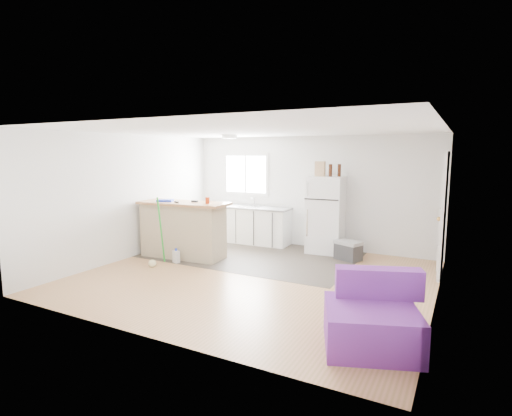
{
  "coord_description": "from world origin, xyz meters",
  "views": [
    {
      "loc": [
        3.03,
        -5.66,
        2.04
      ],
      "look_at": [
        -0.34,
        0.7,
        1.05
      ],
      "focal_mm": 28.0,
      "sensor_mm": 36.0,
      "label": 1
    }
  ],
  "objects": [
    {
      "name": "tool_a",
      "position": [
        -1.61,
        0.56,
        1.11
      ],
      "size": [
        0.15,
        0.07,
        0.03
      ],
      "primitive_type": "cube",
      "rotation": [
        0.0,
        0.0,
        -0.17
      ],
      "color": "black",
      "rests_on": "peninsula"
    },
    {
      "name": "ceiling_fixture",
      "position": [
        -1.2,
        1.2,
        2.36
      ],
      "size": [
        0.3,
        0.3,
        0.07
      ],
      "primitive_type": "cylinder",
      "color": "white",
      "rests_on": "ceiling"
    },
    {
      "name": "cooler",
      "position": [
        1.1,
        1.77,
        0.19
      ],
      "size": [
        0.57,
        0.49,
        0.37
      ],
      "rotation": [
        0.0,
        0.0,
        -0.4
      ],
      "color": "#313134",
      "rests_on": "floor"
    },
    {
      "name": "kitchen_cabinets",
      "position": [
        -1.28,
        2.21,
        0.43
      ],
      "size": [
        1.88,
        0.63,
        1.1
      ],
      "rotation": [
        0.0,
        0.0,
        0.03
      ],
      "color": "white",
      "rests_on": "floor"
    },
    {
      "name": "cardboard_box",
      "position": [
        0.4,
        2.08,
        1.72
      ],
      "size": [
        0.21,
        0.11,
        0.3
      ],
      "primitive_type": "cube",
      "rotation": [
        0.0,
        0.0,
        0.06
      ],
      "color": "tan",
      "rests_on": "refrigerator"
    },
    {
      "name": "room",
      "position": [
        0.0,
        0.0,
        1.2
      ],
      "size": [
        5.51,
        5.01,
        2.41
      ],
      "color": "#A67945",
      "rests_on": "ground"
    },
    {
      "name": "bottle_left",
      "position": [
        0.62,
        2.06,
        1.7
      ],
      "size": [
        0.09,
        0.09,
        0.25
      ],
      "primitive_type": "cylinder",
      "rotation": [
        0.0,
        0.0,
        -0.34
      ],
      "color": "#331609",
      "rests_on": "refrigerator"
    },
    {
      "name": "interior_door",
      "position": [
        2.72,
        1.55,
        1.02
      ],
      "size": [
        0.11,
        0.92,
        2.1
      ],
      "color": "white",
      "rests_on": "right_wall"
    },
    {
      "name": "bottle_right",
      "position": [
        0.76,
        2.17,
        1.7
      ],
      "size": [
        0.07,
        0.07,
        0.25
      ],
      "primitive_type": "cylinder",
      "rotation": [
        0.0,
        0.0,
        -0.03
      ],
      "color": "#331609",
      "rests_on": "refrigerator"
    },
    {
      "name": "vinyl_zone",
      "position": [
        -0.73,
        1.25,
        0.0
      ],
      "size": [
        4.05,
        2.5,
        0.0
      ],
      "primitive_type": "cube",
      "color": "#352E28",
      "rests_on": "floor"
    },
    {
      "name": "cleaner_jug",
      "position": [
        -1.69,
        0.06,
        0.12
      ],
      "size": [
        0.15,
        0.12,
        0.28
      ],
      "rotation": [
        0.0,
        0.0,
        -0.31
      ],
      "color": "silver",
      "rests_on": "floor"
    },
    {
      "name": "refrigerator",
      "position": [
        0.51,
        2.16,
        0.79
      ],
      "size": [
        0.73,
        0.7,
        1.57
      ],
      "rotation": [
        0.0,
        0.0,
        0.06
      ],
      "color": "white",
      "rests_on": "floor"
    },
    {
      "name": "peninsula",
      "position": [
        -1.83,
        0.47,
        0.56
      ],
      "size": [
        1.83,
        0.81,
        1.1
      ],
      "rotation": [
        0.0,
        0.0,
        0.07
      ],
      "color": "tan",
      "rests_on": "floor"
    },
    {
      "name": "purple_seat",
      "position": [
        2.23,
        -1.51,
        0.28
      ],
      "size": [
        1.19,
        1.18,
        0.77
      ],
      "rotation": [
        0.0,
        0.0,
        0.36
      ],
      "color": "purple",
      "rests_on": "floor"
    },
    {
      "name": "tool_b",
      "position": [
        -1.86,
        0.32,
        1.11
      ],
      "size": [
        0.11,
        0.07,
        0.03
      ],
      "primitive_type": "cube",
      "rotation": [
        0.0,
        0.0,
        -0.37
      ],
      "color": "black",
      "rests_on": "peninsula"
    },
    {
      "name": "red_cup",
      "position": [
        -1.25,
        0.48,
        1.16
      ],
      "size": [
        0.09,
        0.09,
        0.12
      ],
      "primitive_type": "cylinder",
      "rotation": [
        0.0,
        0.0,
        -0.15
      ],
      "color": "#BE320B",
      "rests_on": "peninsula"
    },
    {
      "name": "window",
      "position": [
        -1.55,
        2.49,
        1.55
      ],
      "size": [
        1.18,
        0.06,
        0.98
      ],
      "color": "white",
      "rests_on": "back_wall"
    },
    {
      "name": "mop",
      "position": [
        -1.87,
        -0.32,
        0.23
      ],
      "size": [
        0.28,
        0.35,
        1.29
      ],
      "rotation": [
        0.0,
        0.0,
        0.42
      ],
      "color": "green",
      "rests_on": "floor"
    },
    {
      "name": "blue_tray",
      "position": [
        -2.19,
        0.38,
        1.12
      ],
      "size": [
        0.36,
        0.33,
        0.04
      ],
      "primitive_type": "cube",
      "rotation": [
        0.0,
        0.0,
        0.43
      ],
      "color": "#152ECB",
      "rests_on": "peninsula"
    }
  ]
}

